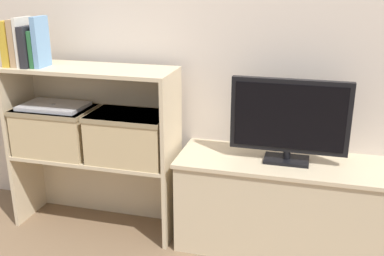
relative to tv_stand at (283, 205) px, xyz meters
name	(u,v)px	position (x,y,z in m)	size (l,w,h in m)	color
ground_plane	(184,252)	(-0.48, -0.19, -0.25)	(16.00, 16.00, 0.00)	brown
wall_back	(205,11)	(-0.48, 0.22, 0.95)	(10.00, 0.05, 2.40)	beige
tv_stand	(283,205)	(0.00, 0.00, 0.00)	(1.09, 0.40, 0.50)	#CCB793
tv	(289,119)	(0.00, 0.00, 0.47)	(0.57, 0.14, 0.42)	black
bookshelf_lower_tier	(102,176)	(-1.04, 0.03, 0.03)	(0.92, 0.31, 0.43)	#CCB793
bookshelf_upper_tier	(96,98)	(-1.04, 0.03, 0.49)	(0.92, 0.31, 0.49)	#CCB793
book_mustard	(11,43)	(-1.45, -0.08, 0.79)	(0.04, 0.14, 0.24)	gold
book_tan	(19,43)	(-1.41, -0.08, 0.80)	(0.04, 0.13, 0.24)	tan
book_ivory	(24,42)	(-1.37, -0.08, 0.80)	(0.02, 0.14, 0.25)	silver
book_charcoal	(30,46)	(-1.34, -0.08, 0.78)	(0.04, 0.16, 0.21)	#232328
book_forest	(37,49)	(-1.30, -0.08, 0.77)	(0.02, 0.13, 0.19)	#286638
book_skyblue	(41,42)	(-1.27, -0.08, 0.81)	(0.03, 0.12, 0.26)	#709ECC
storage_basket_left	(56,128)	(-1.26, -0.05, 0.32)	(0.42, 0.28, 0.26)	tan
storage_basket_right	(130,135)	(-0.82, -0.05, 0.32)	(0.42, 0.28, 0.26)	tan
laptop	(54,106)	(-1.26, -0.05, 0.45)	(0.35, 0.23, 0.02)	#BCBCC1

